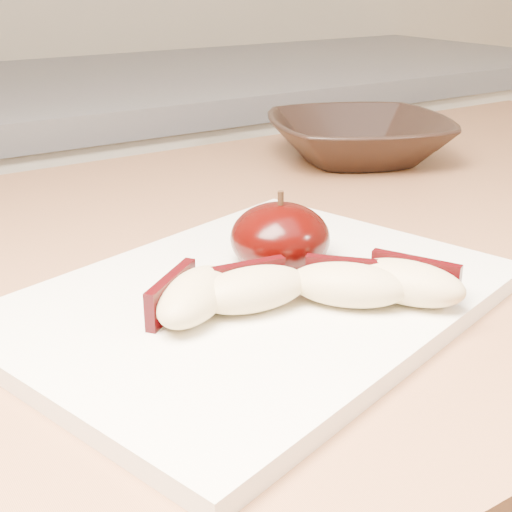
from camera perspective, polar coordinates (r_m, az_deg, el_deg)
cutting_board at (r=0.47m, az=-0.00°, el=-3.53°), size 0.38×0.32×0.01m
apple_half at (r=0.51m, az=1.94°, el=1.46°), size 0.10×0.10×0.06m
apple_wedge_a at (r=0.43m, az=-5.14°, el=-3.18°), size 0.08×0.07×0.03m
apple_wedge_b at (r=0.44m, az=-0.41°, el=-2.61°), size 0.08×0.05×0.03m
apple_wedge_c at (r=0.45m, az=7.40°, el=-2.22°), size 0.08×0.08×0.03m
apple_wedge_d at (r=0.46m, az=12.07°, el=-2.01°), size 0.07×0.08×0.03m
bowl at (r=0.85m, az=8.18°, el=9.28°), size 0.27×0.27×0.05m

